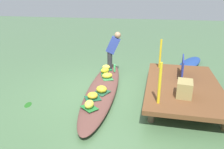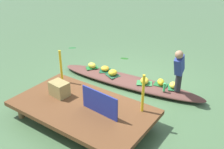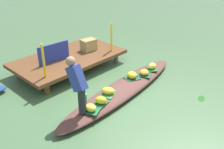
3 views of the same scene
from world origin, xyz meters
The scene contains 22 objects.
canal_water centered at (0.00, 0.00, 0.00)m, with size 40.00×40.00×0.00m, color #456841.
dock_platform centered at (-0.05, 2.08, 0.35)m, with size 3.20×1.80×0.40m.
vendor_boat centered at (0.00, 0.00, 0.10)m, with size 4.43×0.77×0.20m, color brown.
leaf_mat_0 centered at (1.30, 0.04, 0.21)m, with size 0.37×0.25×0.01m, color #206C2D.
banana_bunch_0 centered at (1.30, 0.04, 0.29)m, with size 0.26×0.19×0.17m, color yellow.
leaf_mat_1 centered at (0.85, -0.03, 0.21)m, with size 0.35×0.33×0.01m, color #175233.
banana_bunch_1 centered at (0.85, -0.03, 0.28)m, with size 0.25×0.25×0.15m, color gold.
leaf_mat_2 centered at (-0.53, 0.00, 0.21)m, with size 0.43×0.29×0.01m, color #317B41.
banana_bunch_2 centered at (-0.53, 0.00, 0.29)m, with size 0.31×0.22×0.16m, color yellow.
leaf_mat_3 centered at (0.48, 0.09, 0.21)m, with size 0.38×0.33×0.01m, color #215134.
banana_bunch_3 centered at (0.48, 0.09, 0.29)m, with size 0.27×0.25×0.17m, color gold.
leaf_mat_4 centered at (-1.28, -0.22, 0.21)m, with size 0.35×0.27×0.01m, color #1E6738.
banana_bunch_4 centered at (-1.28, -0.22, 0.29)m, with size 0.25×0.21×0.16m, color yellow.
leaf_mat_5 centered at (-0.94, -0.17, 0.21)m, with size 0.36×0.24×0.01m, color #1E5E2D.
banana_bunch_5 centered at (-0.94, -0.17, 0.29)m, with size 0.26×0.18×0.17m, color yellow.
vendor_person centered at (-1.44, -0.03, 0.90)m, with size 0.22×0.49×1.22m.
water_bottle centered at (-1.15, 0.09, 0.32)m, with size 0.07×0.07×0.23m, color #43BA66.
market_banner centered at (-0.55, 2.08, 0.67)m, with size 0.96×0.03×0.53m, color navy.
railing_post_west centered at (-1.25, 1.48, 0.84)m, with size 0.06×0.06×0.88m, color yellow.
railing_post_east centered at (1.15, 1.48, 0.84)m, with size 0.06×0.06×0.88m, color yellow.
produce_crate centered at (0.69, 2.03, 0.58)m, with size 0.44×0.32×0.35m, color #97854D.
drifting_plant_1 centered at (1.12, -1.59, 0.00)m, with size 0.30×0.16×0.01m, color #1D5A19.
Camera 3 is at (-4.25, -3.65, 3.43)m, focal length 41.27 mm.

